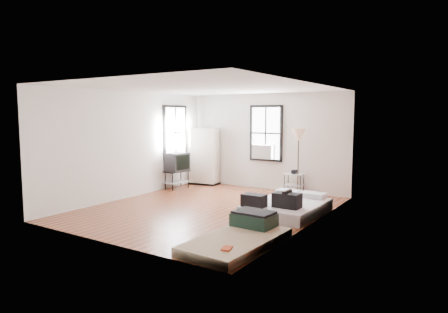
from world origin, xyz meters
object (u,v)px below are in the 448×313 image
Objects in this scene: tv_stand at (177,163)px; wardrobe at (204,156)px; floor_lamp at (299,138)px; mattress_main at (286,206)px; mattress_bare at (241,236)px; side_table at (294,178)px.

wardrobe is at bearing 86.21° from tv_stand.
mattress_main is at bearing -74.12° from floor_lamp.
tv_stand is (-3.96, 1.02, 0.60)m from mattress_main.
mattress_bare is (0.19, -2.31, -0.04)m from mattress_main.
mattress_main is at bearing -37.10° from wardrobe.
floor_lamp is (-0.79, 4.43, 1.43)m from mattress_bare.
floor_lamp reaches higher than mattress_main.
side_table is 3.44m from tv_stand.
mattress_bare is 1.17× the size of wardrobe.
mattress_main is 2.60m from floor_lamp.
mattress_main reaches higher than mattress_bare.
side_table is at bearing -6.32° from wardrobe.
wardrobe is (-3.74, 2.11, 0.71)m from mattress_main.
mattress_bare is 1.14× the size of floor_lamp.
mattress_bare is at bearing -56.05° from wardrobe.
wardrobe is at bearing 180.00° from floor_lamp.
wardrobe is 3.04m from side_table.
side_table is at bearing 153.18° from floor_lamp.
floor_lamp reaches higher than tv_stand.
floor_lamp is 1.70× the size of tv_stand.
floor_lamp is (-0.60, 2.11, 1.39)m from mattress_main.
wardrobe is 0.97× the size of floor_lamp.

